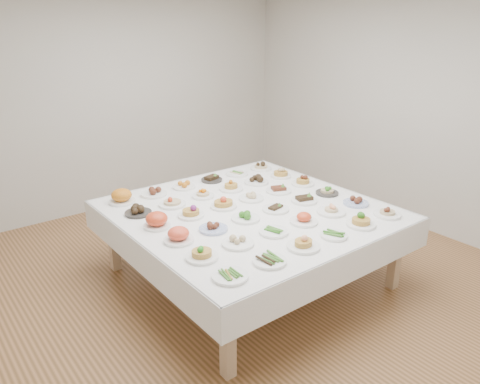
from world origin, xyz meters
TOP-DOWN VIEW (x-y plane):
  - room_envelope at (0.00, 0.00)m, footprint 5.02×5.02m
  - display_table at (0.02, -0.20)m, footprint 2.36×2.36m
  - dish_0 at (-0.88, -1.11)m, footprint 0.26×0.26m
  - dish_1 at (-0.52, -1.11)m, footprint 0.26×0.26m
  - dish_2 at (-0.15, -1.09)m, footprint 0.26×0.26m
  - dish_3 at (0.20, -1.11)m, footprint 0.23×0.23m
  - dish_4 at (0.56, -1.10)m, footprint 0.26×0.26m
  - dish_5 at (0.93, -1.11)m, footprint 0.25×0.25m
  - dish_6 at (-0.88, -0.75)m, footprint 0.25×0.25m
  - dish_7 at (-0.53, -0.73)m, footprint 0.26×0.26m
  - dish_8 at (-0.15, -0.75)m, footprint 0.25×0.25m
  - dish_9 at (0.20, -0.75)m, footprint 0.25×0.25m
  - dish_10 at (0.56, -0.75)m, footprint 0.27×0.27m
  - dish_11 at (0.93, -0.74)m, footprint 0.24×0.24m
  - dish_12 at (-0.87, -0.39)m, footprint 0.25×0.25m
  - dish_13 at (-0.53, -0.38)m, footprint 0.24×0.24m
  - dish_14 at (-0.16, -0.37)m, footprint 0.26×0.26m
  - dish_15 at (0.20, -0.38)m, footprint 0.25×0.25m
  - dish_16 at (0.57, -0.38)m, footprint 0.26×0.26m
  - dish_17 at (0.92, -0.37)m, footprint 0.23×0.23m
  - dish_18 at (-0.88, -0.03)m, footprint 0.23×0.23m
  - dish_19 at (-0.52, -0.01)m, footprint 0.24×0.24m
  - dish_20 at (-0.15, -0.01)m, footprint 0.25×0.25m
  - dish_21 at (0.19, -0.01)m, footprint 0.25×0.25m
  - dish_22 at (0.56, -0.01)m, footprint 0.26×0.26m
  - dish_23 at (0.92, -0.01)m, footprint 0.24×0.24m
  - dish_24 at (-0.88, 0.34)m, footprint 0.25×0.25m
  - dish_25 at (-0.52, 0.33)m, footprint 0.26×0.26m
  - dish_26 at (-0.15, 0.34)m, footprint 0.22×0.22m
  - dish_27 at (0.20, 0.34)m, footprint 0.25×0.25m
  - dish_28 at (0.56, 0.35)m, footprint 0.27×0.27m
  - dish_29 at (0.92, 0.34)m, footprint 0.23×0.23m
  - dish_30 at (-0.87, 0.70)m, footprint 0.26×0.26m
  - dish_31 at (-0.52, 0.70)m, footprint 0.26×0.26m
  - dish_32 at (-0.16, 0.70)m, footprint 0.24×0.24m
  - dish_33 at (0.20, 0.71)m, footprint 0.23×0.23m
  - dish_34 at (0.56, 0.71)m, footprint 0.25×0.25m
  - dish_35 at (0.93, 0.70)m, footprint 0.25×0.25m

SIDE VIEW (x-z plane):
  - display_table at x=0.02m, z-range 0.31..1.06m
  - dish_34 at x=0.56m, z-range 0.74..0.80m
  - dish_0 at x=-0.88m, z-range 0.74..0.80m
  - dish_8 at x=-0.15m, z-range 0.75..0.80m
  - dish_3 at x=0.20m, z-range 0.75..0.80m
  - dish_1 at x=-0.52m, z-range 0.75..0.81m
  - dish_15 at x=0.20m, z-range 0.74..0.83m
  - dish_33 at x=0.20m, z-range 0.74..0.83m
  - dish_13 at x=-0.53m, z-range 0.74..0.83m
  - dish_11 at x=0.93m, z-range 0.74..0.84m
  - dish_7 at x=-0.53m, z-range 0.74..0.84m
  - dish_21 at x=0.19m, z-range 0.74..0.84m
  - dish_14 at x=-0.16m, z-range 0.74..0.85m
  - dish_32 at x=-0.16m, z-range 0.74..0.85m
  - dish_31 at x=-0.52m, z-range 0.74..0.85m
  - dish_26 at x=-0.15m, z-range 0.74..0.85m
  - dish_17 at x=0.92m, z-range 0.74..0.85m
  - dish_22 at x=0.56m, z-range 0.74..0.86m
  - dish_24 at x=-0.88m, z-range 0.75..0.86m
  - dish_16 at x=0.57m, z-range 0.74..0.86m
  - dish_6 at x=-0.88m, z-range 0.74..0.87m
  - dish_9 at x=0.20m, z-range 0.74..0.87m
  - dish_28 at x=0.56m, z-range 0.75..0.87m
  - dish_10 at x=0.56m, z-range 0.74..0.88m
  - dish_23 at x=0.92m, z-range 0.74..0.88m
  - dish_29 at x=0.92m, z-range 0.74..0.88m
  - dish_5 at x=0.93m, z-range 0.75..0.88m
  - dish_18 at x=-0.88m, z-range 0.75..0.88m
  - dish_35 at x=0.93m, z-range 0.75..0.89m
  - dish_27 at x=0.20m, z-range 0.74..0.89m
  - dish_25 at x=-0.52m, z-range 0.75..0.89m
  - dish_2 at x=-0.15m, z-range 0.74..0.89m
  - dish_12 at x=-0.87m, z-range 0.75..0.89m
  - dish_19 at x=-0.52m, z-range 0.75..0.90m
  - dish_20 at x=-0.15m, z-range 0.75..0.90m
  - dish_30 at x=-0.87m, z-range 0.75..0.91m
  - dish_4 at x=0.56m, z-range 0.75..0.91m
  - room_envelope at x=0.00m, z-range 0.43..3.24m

